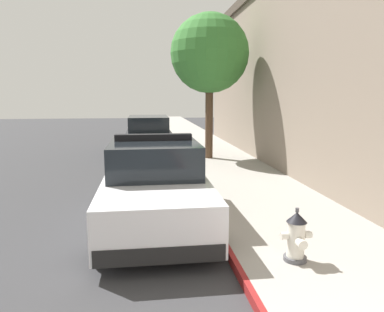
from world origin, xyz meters
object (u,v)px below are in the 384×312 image
object	(u,v)px
parked_car_silver_ahead	(149,136)
fire_hydrant	(296,237)
police_cruiser	(154,182)
street_tree	(210,54)

from	to	relation	value
parked_car_silver_ahead	fire_hydrant	distance (m)	11.19
police_cruiser	street_tree	size ratio (longest dim) A/B	0.94
parked_car_silver_ahead	street_tree	bearing A→B (deg)	-48.07
police_cruiser	fire_hydrant	distance (m)	3.09
police_cruiser	street_tree	world-z (taller)	street_tree
police_cruiser	fire_hydrant	bearing A→B (deg)	-52.40
parked_car_silver_ahead	street_tree	size ratio (longest dim) A/B	0.94
fire_hydrant	street_tree	world-z (taller)	street_tree
street_tree	parked_car_silver_ahead	bearing A→B (deg)	131.93
fire_hydrant	street_tree	distance (m)	9.24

